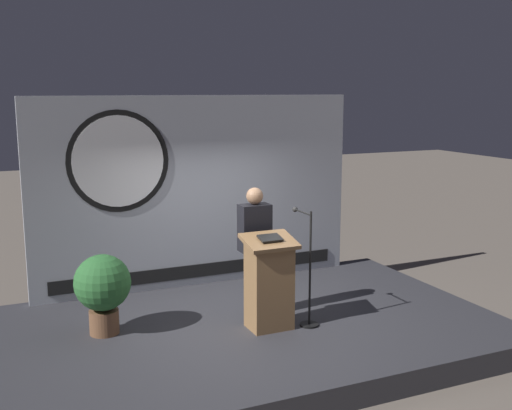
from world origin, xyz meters
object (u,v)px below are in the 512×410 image
object	(u,v)px
microphone_stand	(308,284)
speaker_person	(255,251)
podium	(269,283)
potted_plant	(103,287)

from	to	relation	value
microphone_stand	speaker_person	bearing A→B (deg)	129.89
speaker_person	microphone_stand	distance (m)	0.82
speaker_person	podium	bearing A→B (deg)	-92.03
podium	potted_plant	xyz separation A→B (m)	(-1.93, 0.66, 0.01)
speaker_person	microphone_stand	bearing A→B (deg)	-50.11
podium	microphone_stand	xyz separation A→B (m)	(0.49, -0.09, -0.06)
potted_plant	microphone_stand	bearing A→B (deg)	-17.21
microphone_stand	potted_plant	bearing A→B (deg)	162.79
podium	speaker_person	bearing A→B (deg)	87.97
speaker_person	potted_plant	bearing A→B (deg)	174.74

